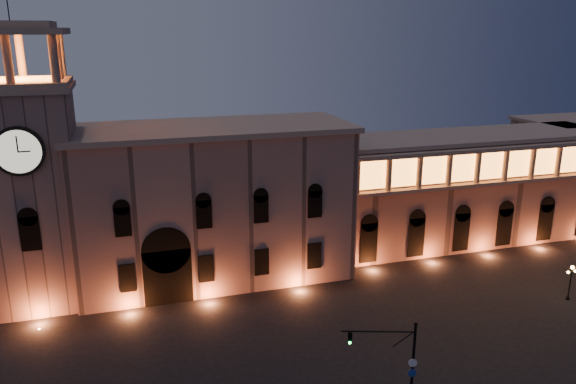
# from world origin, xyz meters

# --- Properties ---
(ground) EXTENTS (160.00, 160.00, 0.00)m
(ground) POSITION_xyz_m (0.00, 0.00, 0.00)
(ground) COLOR black
(ground) RESTS_ON ground
(government_building) EXTENTS (30.80, 12.80, 17.60)m
(government_building) POSITION_xyz_m (-2.08, 21.93, 8.77)
(government_building) COLOR #906A5E
(government_building) RESTS_ON ground
(clock_tower) EXTENTS (9.80, 9.80, 32.40)m
(clock_tower) POSITION_xyz_m (-20.50, 20.98, 12.50)
(clock_tower) COLOR #906A5E
(clock_tower) RESTS_ON ground
(colonnade_wing) EXTENTS (40.60, 11.50, 14.50)m
(colonnade_wing) POSITION_xyz_m (32.00, 23.92, 7.33)
(colonnade_wing) COLOR #8B6559
(colonnade_wing) RESTS_ON ground
(traffic_light) EXTENTS (5.35, 1.99, 7.66)m
(traffic_light) POSITION_xyz_m (6.62, -6.73, 4.02)
(traffic_light) COLOR black
(traffic_light) RESTS_ON ground
(street_lamp_near) EXTENTS (1.35, 0.40, 3.88)m
(street_lamp_near) POSITION_xyz_m (32.70, 4.68, 2.31)
(street_lamp_near) COLOR black
(street_lamp_near) RESTS_ON ground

